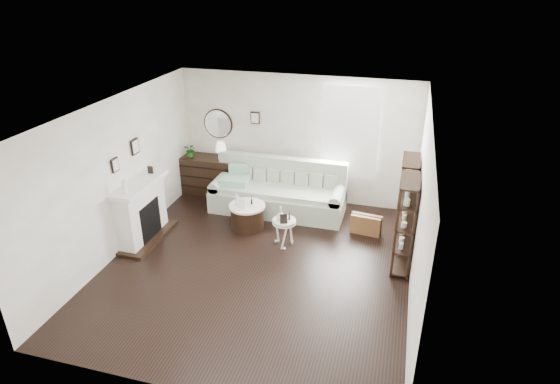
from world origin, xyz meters
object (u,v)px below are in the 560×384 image
(sofa, at_px, (279,194))
(pedestal_table, at_px, (284,222))
(dresser, at_px, (207,175))
(drum_table, at_px, (247,216))

(sofa, height_order, pedestal_table, sofa)
(dresser, height_order, pedestal_table, dresser)
(sofa, distance_m, pedestal_table, 1.42)
(sofa, bearing_deg, dresser, 167.67)
(dresser, relative_size, pedestal_table, 2.46)
(sofa, xyz_separation_m, dresser, (-1.76, 0.39, 0.07))
(dresser, height_order, drum_table, dresser)
(sofa, relative_size, dresser, 2.14)
(drum_table, relative_size, pedestal_table, 1.35)
(sofa, distance_m, dresser, 1.81)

